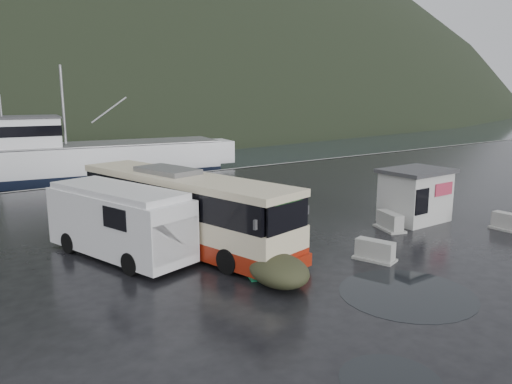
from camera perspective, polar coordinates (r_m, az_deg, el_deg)
ground at (r=19.25m, az=-0.22°, el=-7.99°), size 160.00×160.00×0.00m
quay_edge at (r=36.94m, az=-18.36°, el=0.89°), size 160.00×0.60×1.50m
coach_bus at (r=21.44m, az=-8.23°, el=-6.05°), size 5.31×11.85×3.25m
white_van at (r=20.57m, az=-15.19°, el=-7.11°), size 4.05×7.09×2.81m
waste_bin_left at (r=17.87m, az=0.58°, el=-9.56°), size 1.28×1.28×1.40m
waste_bin_right at (r=19.59m, az=2.76°, el=-7.65°), size 1.29×1.29×1.42m
dome_tent at (r=17.14m, az=2.60°, el=-10.51°), size 2.19×2.82×1.01m
ticket_kiosk at (r=26.35m, az=17.56°, el=-3.16°), size 3.39×2.58×2.64m
jersey_barrier_a at (r=19.99m, az=13.38°, el=-7.57°), size 1.23×1.74×0.79m
jersey_barrier_b at (r=24.38m, az=15.00°, el=-4.18°), size 1.30×1.84×0.83m
jersey_barrier_c at (r=26.27m, az=26.89°, el=-3.93°), size 0.80×1.61×0.80m
fishing_trawler at (r=46.94m, az=-17.26°, el=3.11°), size 25.32×9.17×9.91m
puddles at (r=19.14m, az=9.96°, el=-8.27°), size 9.86×16.48×0.01m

